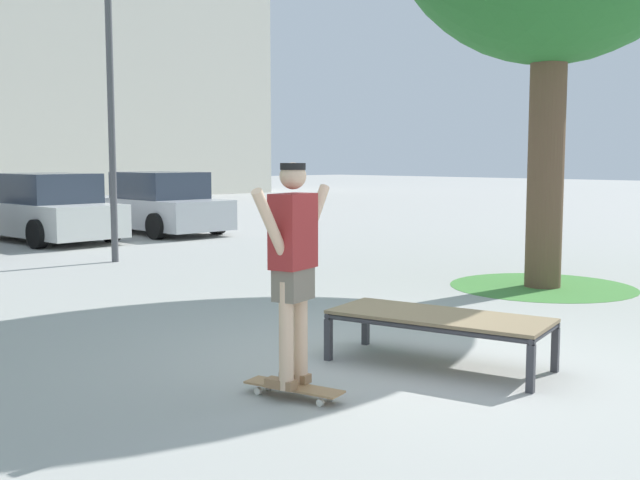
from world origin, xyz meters
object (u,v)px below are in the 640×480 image
car_white (46,210)px  car_silver (158,205)px  skate_box (439,320)px  skater (293,258)px  skateboard (294,388)px  light_post (109,42)px

car_white → car_silver: size_ratio=1.02×
skate_box → skater: size_ratio=1.20×
skateboard → skater: size_ratio=0.49×
light_post → skate_box: bearing=-99.9°
skater → car_silver: 13.67m
car_silver → light_post: bearing=-130.2°
car_white → light_post: (-0.66, -4.20, 3.13)m
skater → car_silver: skater is taller
skate_box → skateboard: skate_box is taller
skate_box → skateboard: bearing=172.2°
skate_box → car_white: 12.60m
skateboard → car_silver: bearing=62.1°
skate_box → car_silver: (4.87, 12.29, 0.28)m
skater → car_white: (3.61, 12.21, -0.38)m
light_post → skater: bearing=-110.3°
car_silver → light_post: 6.18m
car_silver → car_white: bearing=177.4°
skate_box → skateboard: size_ratio=2.46×
skateboard → skater: (-0.00, 0.00, 0.99)m
skater → light_post: light_post is taller
car_white → light_post: light_post is taller
skate_box → skateboard: 1.58m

